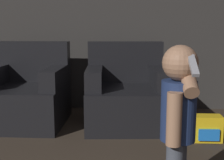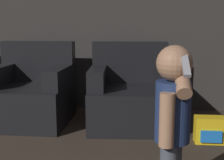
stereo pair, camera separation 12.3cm
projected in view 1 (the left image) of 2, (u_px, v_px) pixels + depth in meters
name	position (u px, v px, depth m)	size (l,w,h in m)	color
wall_back	(109.00, 4.00, 3.79)	(8.40, 0.05, 2.60)	#33302D
armchair_left	(26.00, 95.00, 3.34)	(0.85, 0.85, 0.86)	black
armchair_right	(127.00, 96.00, 3.29)	(0.88, 0.88, 0.86)	black
person_toddler	(179.00, 111.00, 1.80)	(0.20, 0.36, 0.93)	#474C56
toy_backpack	(207.00, 129.00, 2.82)	(0.26, 0.16, 0.24)	yellow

